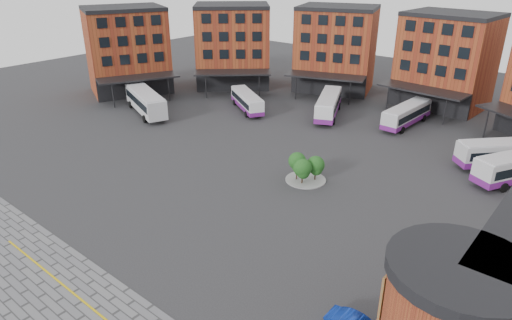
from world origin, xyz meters
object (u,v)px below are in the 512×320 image
Objects in this scene: bus_a at (145,100)px; bus_d at (407,114)px; tree_island at (305,167)px; bus_b at (247,101)px; bus_e at (507,153)px; bus_c at (328,105)px.

bus_d is at bearing -36.54° from bus_a.
bus_b is (-21.18, 14.94, -0.22)m from tree_island.
bus_a is 1.30× the size of bus_b.
bus_a is 1.17× the size of bus_d.
bus_a is 49.74m from bus_e.
tree_island is 0.37× the size of bus_c.
tree_island reaches higher than bus_d.
bus_e is at bearing -30.77° from bus_c.
bus_b is 24.04m from bus_d.
bus_e reaches higher than bus_d.
tree_island is at bearing -75.03° from bus_a.
bus_b is at bearing -177.30° from bus_c.
bus_c is (22.22, 17.03, -0.33)m from bus_a.
bus_d is 15.92m from bus_e.
tree_island is at bearing -87.64° from bus_e.
bus_c is (11.31, 5.81, 0.24)m from bus_b.
bus_e is at bearing 49.04° from tree_island.
tree_island is 0.40× the size of bus_d.
bus_c is 1.08× the size of bus_d.
bus_d is (22.15, 9.34, 0.10)m from bus_b.
tree_island is at bearing -89.03° from bus_c.
bus_a is 27.99m from bus_c.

